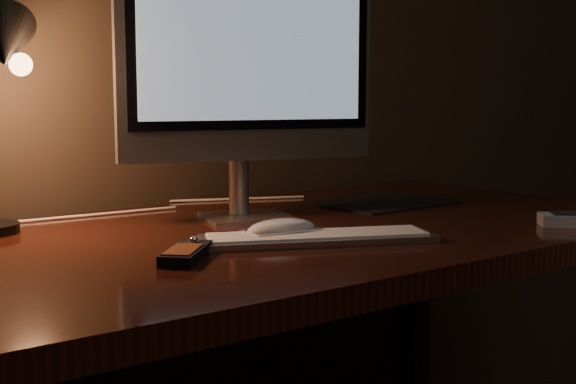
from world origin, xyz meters
TOP-DOWN VIEW (x-y plane):
  - desk at (0.00, 1.93)m, footprint 1.60×0.75m
  - monitor at (0.09, 1.97)m, footprint 0.46×0.18m
  - keyboard at (0.06, 1.73)m, footprint 0.38×0.25m
  - mousepad at (0.44, 1.98)m, footprint 0.28×0.23m
  - mouse at (0.03, 1.78)m, footprint 0.13×0.08m
  - media_remote at (-0.17, 1.74)m, footprint 0.13×0.13m
  - cable at (0.05, 2.18)m, footprint 0.61×0.17m

SIDE VIEW (x-z plane):
  - desk at x=0.00m, z-range 0.25..1.00m
  - mousepad at x=0.44m, z-range 0.75..0.75m
  - cable at x=0.05m, z-range 0.75..0.76m
  - keyboard at x=0.06m, z-range 0.75..0.76m
  - media_remote at x=-0.17m, z-range 0.75..0.77m
  - mouse at x=0.03m, z-range 0.75..0.77m
  - monitor at x=0.09m, z-range 0.80..1.30m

